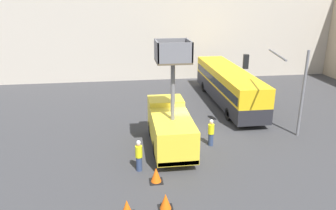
# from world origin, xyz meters

# --- Properties ---
(ground_plane) EXTENTS (120.00, 120.00, 0.00)m
(ground_plane) POSITION_xyz_m (0.00, 0.00, 0.00)
(ground_plane) COLOR #38383A
(utility_truck) EXTENTS (2.25, 6.10, 6.75)m
(utility_truck) POSITION_xyz_m (-1.32, -0.92, 1.54)
(utility_truck) COLOR yellow
(utility_truck) RESTS_ON ground_plane
(city_bus) EXTENTS (2.51, 12.45, 3.00)m
(city_bus) POSITION_xyz_m (4.84, 6.99, 1.76)
(city_bus) COLOR #232328
(city_bus) RESTS_ON ground_plane
(traffic_light_pole) EXTENTS (4.03, 3.78, 5.76)m
(traffic_light_pole) POSITION_xyz_m (6.07, 0.04, 3.95)
(traffic_light_pole) COLOR slate
(traffic_light_pole) RESTS_ON ground_plane
(road_worker_near_truck) EXTENTS (0.38, 0.38, 1.78)m
(road_worker_near_truck) POSITION_xyz_m (-3.36, -3.40, 0.89)
(road_worker_near_truck) COLOR navy
(road_worker_near_truck) RESTS_ON ground_plane
(road_worker_directing) EXTENTS (0.38, 0.38, 1.74)m
(road_worker_directing) POSITION_xyz_m (1.27, -0.90, 0.86)
(road_worker_directing) COLOR navy
(road_worker_directing) RESTS_ON ground_plane
(traffic_cone_near_truck) EXTENTS (0.69, 0.69, 0.79)m
(traffic_cone_near_truck) POSITION_xyz_m (-2.58, -4.64, 0.37)
(traffic_cone_near_truck) COLOR black
(traffic_cone_near_truck) RESTS_ON ground_plane
(traffic_cone_mid_road) EXTENTS (0.69, 0.69, 0.78)m
(traffic_cone_mid_road) POSITION_xyz_m (-4.09, -7.16, 0.37)
(traffic_cone_mid_road) COLOR black
(traffic_cone_mid_road) RESTS_ON ground_plane
(traffic_cone_far_side) EXTENTS (0.67, 0.67, 0.76)m
(traffic_cone_far_side) POSITION_xyz_m (-2.39, -6.91, 0.36)
(traffic_cone_far_side) COLOR black
(traffic_cone_far_side) RESTS_ON ground_plane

